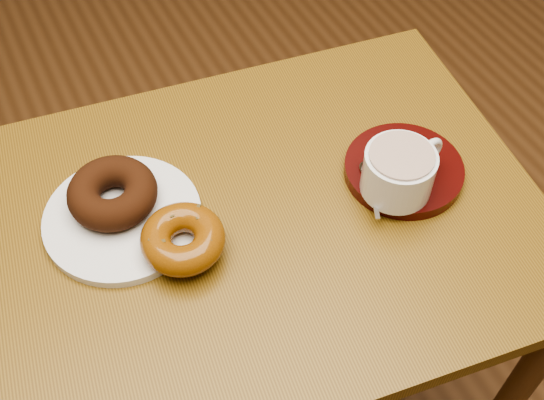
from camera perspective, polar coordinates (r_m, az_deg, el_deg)
name	(u,v)px	position (r m, az deg, el deg)	size (l,w,h in m)	color
ground	(194,284)	(1.65, -6.52, -7.02)	(6.00, 6.00, 0.00)	brown
cafe_table	(259,261)	(0.98, -1.05, -5.16)	(0.80, 0.64, 0.69)	brown
donut_plate	(123,218)	(0.90, -12.38, -1.46)	(0.20, 0.20, 0.01)	silver
donut_cinnamon	(112,193)	(0.89, -13.21, 0.58)	(0.12, 0.12, 0.04)	#33170A
donut_caramel	(183,239)	(0.83, -7.48, -3.24)	(0.13, 0.13, 0.04)	brown
saucer	(404,170)	(0.94, 10.95, 2.50)	(0.16, 0.16, 0.02)	#330806
coffee_cup	(399,171)	(0.88, 10.62, 2.41)	(0.12, 0.09, 0.07)	silver
teaspoon	(369,175)	(0.91, 8.14, 2.13)	(0.05, 0.09, 0.01)	silver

